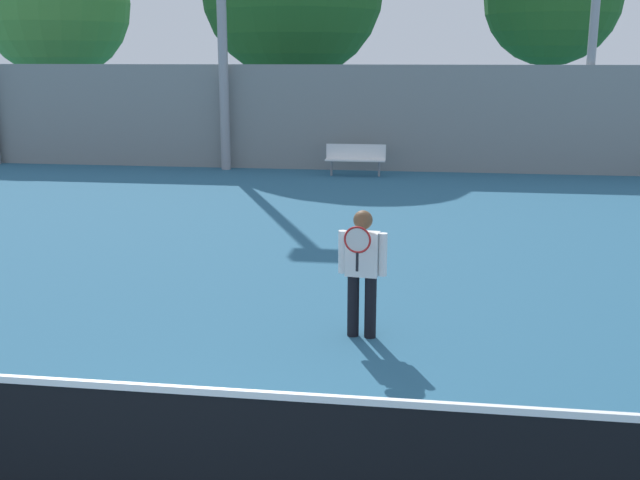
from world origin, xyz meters
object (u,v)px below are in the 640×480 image
object	(u,v)px
tree_dark_dense	(55,4)
tennis_net	(124,454)
tennis_player	(362,266)
bench_by_gate	(356,156)

from	to	relation	value
tree_dark_dense	tennis_net	bearing A→B (deg)	-62.84
tennis_player	bench_by_gate	distance (m)	12.39
tennis_player	tree_dark_dense	size ratio (longest dim) A/B	0.19
tennis_net	tree_dark_dense	size ratio (longest dim) A/B	1.40
bench_by_gate	tennis_player	bearing A→B (deg)	-84.36
tennis_player	bench_by_gate	bearing A→B (deg)	103.26
tennis_net	bench_by_gate	distance (m)	16.23
bench_by_gate	tree_dark_dense	bearing A→B (deg)	149.44
tree_dark_dense	tennis_player	bearing A→B (deg)	-55.62
tennis_net	tennis_player	size ratio (longest dim) A/B	7.30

